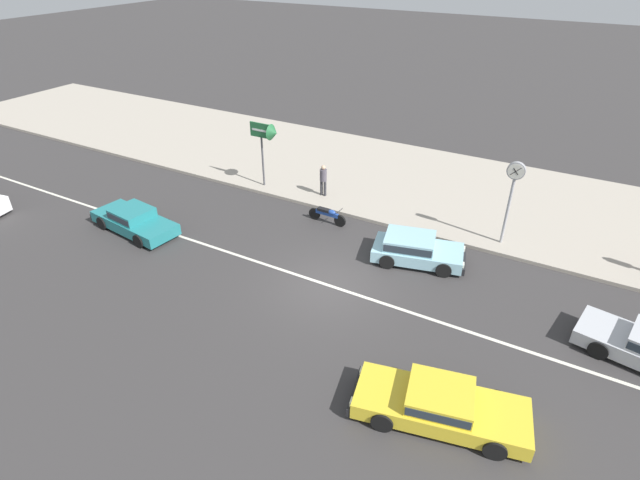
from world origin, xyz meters
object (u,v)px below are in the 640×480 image
Objects in this scene: arrow_signboard at (270,135)px; pedestrian_mid_kerb at (323,178)px; hatchback_pale_blue_4 at (415,248)px; street_clock at (514,183)px; sedan_yellow_5 at (440,404)px; motorcycle_2 at (327,215)px; sedan_teal_2 at (134,220)px.

arrow_signboard is 3.32m from pedestrian_mid_kerb.
hatchback_pale_blue_4 is 4.65m from street_clock.
motorcycle_2 is at bearing 133.93° from sedan_yellow_5.
hatchback_pale_blue_4 is 7.76m from sedan_yellow_5.
sedan_yellow_5 is 1.36× the size of street_clock.
motorcycle_2 is (7.14, 4.78, -0.11)m from sedan_teal_2.
street_clock is (14.46, 6.66, 2.35)m from sedan_teal_2.
motorcycle_2 is 0.53× the size of street_clock.
hatchback_pale_blue_4 is at bearing -28.26° from pedestrian_mid_kerb.
sedan_yellow_5 is 15.57m from arrow_signboard.
sedan_yellow_5 is at bearing -48.06° from pedestrian_mid_kerb.
sedan_teal_2 is 0.91× the size of sedan_yellow_5.
hatchback_pale_blue_4 is at bearing -12.98° from motorcycle_2.
arrow_signboard is (3.04, 6.45, 2.43)m from sedan_teal_2.
pedestrian_mid_kerb is (-9.20, 10.23, 0.54)m from sedan_yellow_5.
arrow_signboard is at bearing 64.74° from sedan_teal_2.
street_clock is 2.26× the size of pedestrian_mid_kerb.
street_clock reaches higher than pedestrian_mid_kerb.
motorcycle_2 is 1.19× the size of pedestrian_mid_kerb.
sedan_teal_2 is 15.29m from sedan_yellow_5.
hatchback_pale_blue_4 is at bearing 17.73° from sedan_teal_2.
pedestrian_mid_kerb is at bearing 178.26° from street_clock.
street_clock reaches higher than motorcycle_2.
sedan_teal_2 is 1.24× the size of street_clock.
arrow_signboard is (-8.63, 2.72, 2.37)m from hatchback_pale_blue_4.
motorcycle_2 is (-7.79, 8.09, -0.11)m from sedan_yellow_5.
sedan_teal_2 is at bearing -146.21° from motorcycle_2.
arrow_signboard is (-11.88, 9.76, 2.43)m from sedan_yellow_5.
sedan_teal_2 is 2.80× the size of pedestrian_mid_kerb.
pedestrian_mid_kerb is (-5.94, 3.19, 0.49)m from hatchback_pale_blue_4.
pedestrian_mid_kerb reaches higher than sedan_teal_2.
street_clock is at bearing 1.05° from arrow_signboard.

